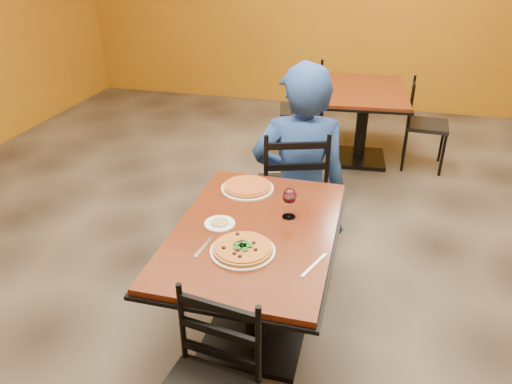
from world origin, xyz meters
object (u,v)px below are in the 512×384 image
(plate_main, at_px, (243,251))
(pizza_far, at_px, (247,186))
(table_main, at_px, (255,259))
(table_second, at_px, (363,108))
(diner, at_px, (301,162))
(side_plate, at_px, (220,224))
(chair_second_right, at_px, (427,125))
(chair_second_left, at_px, (301,111))
(wine_glass, at_px, (289,202))
(plate_far, at_px, (247,188))
(chair_main_far, at_px, (291,189))
(pizza_main, at_px, (243,248))

(plate_main, bearing_deg, pizza_far, 103.29)
(table_main, distance_m, table_second, 2.74)
(diner, height_order, plate_main, diner)
(table_second, xyz_separation_m, diner, (-0.34, -1.73, 0.14))
(plate_main, xyz_separation_m, pizza_far, (-0.15, 0.62, 0.02))
(diner, height_order, side_plate, diner)
(chair_second_right, height_order, plate_main, chair_second_right)
(chair_second_right, bearing_deg, side_plate, 159.01)
(pizza_far, relative_size, side_plate, 1.75)
(chair_second_left, distance_m, wine_glass, 2.61)
(table_second, xyz_separation_m, plate_far, (-0.56, -2.31, 0.20))
(chair_main_far, bearing_deg, table_main, 70.83)
(diner, bearing_deg, side_plate, 63.18)
(diner, bearing_deg, pizza_far, 56.76)
(chair_main_far, height_order, side_plate, chair_main_far)
(table_main, xyz_separation_m, wine_glass, (0.14, 0.15, 0.28))
(diner, xyz_separation_m, pizza_main, (-0.07, -1.20, 0.08))
(chair_second_left, distance_m, pizza_far, 2.32)
(pizza_main, height_order, side_plate, pizza_main)
(table_main, bearing_deg, chair_second_left, 94.49)
(pizza_main, xyz_separation_m, pizza_far, (-0.15, 0.62, 0.00))
(chair_second_left, height_order, wine_glass, chair_second_left)
(table_main, relative_size, pizza_main, 4.33)
(wine_glass, bearing_deg, chair_second_left, 97.96)
(table_second, xyz_separation_m, pizza_far, (-0.56, -2.31, 0.22))
(chair_main_far, height_order, diner, diner)
(plate_far, distance_m, side_plate, 0.42)
(diner, height_order, pizza_far, diner)
(table_main, bearing_deg, chair_main_far, 89.19)
(table_main, distance_m, chair_second_left, 2.72)
(chair_second_left, bearing_deg, diner, -1.22)
(diner, distance_m, plate_far, 0.62)
(chair_second_left, relative_size, pizza_far, 3.42)
(plate_far, xyz_separation_m, wine_glass, (0.30, -0.25, 0.08))
(table_second, relative_size, pizza_main, 4.35)
(wine_glass, bearing_deg, plate_main, -112.01)
(chair_main_far, distance_m, pizza_far, 0.65)
(chair_main_far, bearing_deg, chair_second_left, -100.98)
(chair_second_right, bearing_deg, table_main, 162.26)
(side_plate, bearing_deg, table_main, 3.65)
(chair_second_left, height_order, pizza_far, chair_second_left)
(table_second, bearing_deg, chair_main_far, -102.74)
(chair_main_far, height_order, chair_second_left, chair_main_far)
(table_second, height_order, diner, diner)
(table_main, xyz_separation_m, table_second, (0.41, 2.71, -0.00))
(side_plate, bearing_deg, chair_second_right, 65.96)
(pizza_main, bearing_deg, chair_second_right, 70.55)
(diner, bearing_deg, plate_main, 74.02)
(table_second, height_order, chair_second_left, chair_second_left)
(table_second, distance_m, wine_glass, 2.58)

